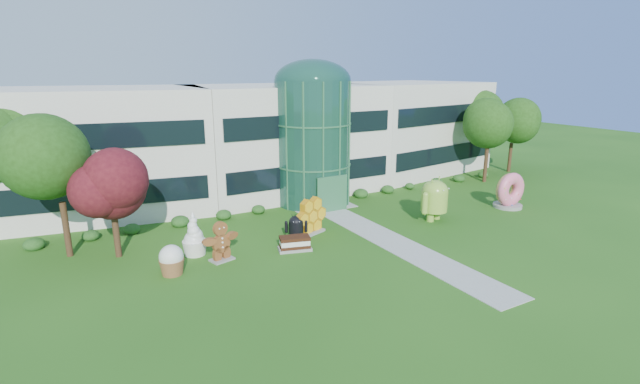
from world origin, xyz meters
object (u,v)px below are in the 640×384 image
android_green (435,197)px  android_black (296,225)px  gingerbread (221,241)px  donut (509,190)px

android_green → android_black: 10.53m
android_black → android_green: bearing=15.1°
android_black → gingerbread: bearing=-143.6°
android_green → android_black: (-10.37, 1.63, -0.87)m
android_black → donut: (17.77, -2.13, 0.56)m
donut → gingerbread: (-23.16, 0.95, -0.25)m
android_green → gingerbread: android_green is taller
android_black → donut: 17.90m
donut → gingerbread: 23.18m
android_green → android_black: android_green is taller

